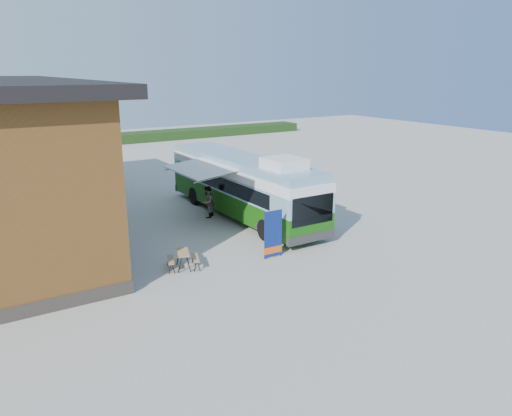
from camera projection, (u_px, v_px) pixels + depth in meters
ground at (278, 259)px, 21.70m from camera, size 100.00×100.00×0.00m
hedge at (147, 136)px, 56.68m from camera, size 40.00×3.00×1.00m
bus at (243, 184)px, 27.46m from camera, size 2.74×12.57×3.86m
awning at (206, 169)px, 26.52m from camera, size 2.84×4.61×0.54m
banner at (273, 238)px, 21.63m from camera, size 0.92×0.18×2.12m
picnic_table at (183, 256)px, 20.52m from camera, size 1.56×1.47×0.72m
person_a at (111, 221)px, 23.94m from camera, size 0.79×0.64×1.87m
person_b at (208, 202)px, 27.46m from camera, size 1.08×1.08×1.77m
slurry_tanker at (46, 164)px, 35.71m from camera, size 2.08×6.47×2.39m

